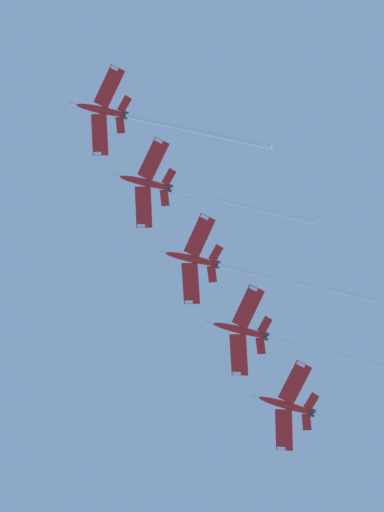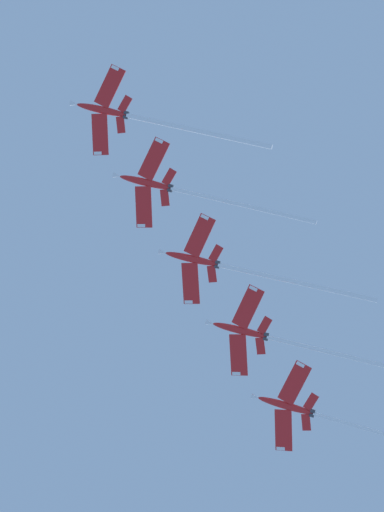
% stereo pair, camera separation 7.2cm
% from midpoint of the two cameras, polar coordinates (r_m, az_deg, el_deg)
% --- Properties ---
extents(jet_lead, '(41.47, 24.61, 13.28)m').
position_cam_midpoint_polar(jet_lead, '(176.27, -3.55, 9.68)').
color(jet_lead, red).
extents(jet_second, '(40.94, 24.17, 12.91)m').
position_cam_midpoint_polar(jet_second, '(173.17, -1.07, 4.71)').
color(jet_second, red).
extents(jet_third, '(43.24, 24.11, 13.33)m').
position_cam_midpoint_polar(jet_third, '(171.37, 2.95, -0.86)').
color(jet_third, red).
extents(jet_fourth, '(46.01, 25.14, 14.95)m').
position_cam_midpoint_polar(jet_fourth, '(170.48, 6.50, -5.99)').
color(jet_fourth, red).
extents(jet_fifth, '(43.54, 25.03, 14.25)m').
position_cam_midpoint_polar(jet_fifth, '(173.37, 9.11, -11.10)').
color(jet_fifth, red).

